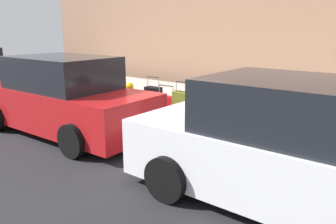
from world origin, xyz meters
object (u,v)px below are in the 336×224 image
(suitcase_red_8, at_px, (166,107))
(bollard_post, at_px, (114,92))
(parked_car_white_0, at_px, (296,149))
(suitcase_black_2, at_px, (270,120))
(suitcase_black_9, at_px, (153,100))
(suitcase_navy_5, at_px, (213,114))
(suitcase_olive_7, at_px, (182,106))
(suitcase_maroon_6, at_px, (200,111))
(fire_hydrant, at_px, (130,96))
(suitcase_red_1, at_px, (290,128))
(suitcase_olive_0, at_px, (315,131))
(parked_car_red_1, at_px, (64,98))
(suitcase_teal_3, at_px, (249,122))
(suitcase_silver_4, at_px, (232,115))

(suitcase_red_8, distance_m, bollard_post, 1.73)
(parked_car_white_0, bearing_deg, suitcase_black_2, -60.54)
(suitcase_red_8, height_order, suitcase_black_9, suitcase_black_9)
(suitcase_navy_5, xyz_separation_m, suitcase_olive_7, (0.88, -0.04, 0.04))
(suitcase_black_2, distance_m, parked_car_white_0, 2.39)
(suitcase_navy_5, relative_size, suitcase_red_8, 0.84)
(suitcase_olive_7, relative_size, suitcase_red_8, 1.17)
(suitcase_maroon_6, relative_size, suitcase_red_8, 1.10)
(suitcase_red_8, bearing_deg, fire_hydrant, -0.02)
(suitcase_black_2, relative_size, suitcase_red_8, 1.27)
(suitcase_navy_5, xyz_separation_m, fire_hydrant, (2.65, -0.06, 0.08))
(suitcase_maroon_6, xyz_separation_m, suitcase_red_8, (0.97, 0.07, -0.03))
(bollard_post, bearing_deg, parked_car_white_0, 161.16)
(bollard_post, height_order, parked_car_white_0, parked_car_white_0)
(suitcase_red_1, distance_m, suitcase_red_8, 3.07)
(suitcase_olive_0, relative_size, suitcase_maroon_6, 1.01)
(suitcase_olive_7, xyz_separation_m, suitcase_red_8, (0.51, -0.02, -0.08))
(suitcase_navy_5, bearing_deg, parked_car_red_1, 36.47)
(suitcase_navy_5, distance_m, suitcase_red_8, 1.39)
(suitcase_black_2, height_order, suitcase_navy_5, suitcase_black_2)
(parked_car_white_0, bearing_deg, suitcase_red_8, -28.11)
(suitcase_red_1, bearing_deg, suitcase_olive_0, 176.88)
(parked_car_red_1, bearing_deg, suitcase_teal_3, -149.47)
(suitcase_maroon_6, relative_size, fire_hydrant, 1.19)
(suitcase_maroon_6, height_order, bollard_post, bollard_post)
(suitcase_black_2, distance_m, suitcase_black_9, 3.13)
(suitcase_red_1, relative_size, suitcase_teal_3, 1.10)
(suitcase_teal_3, height_order, suitcase_silver_4, suitcase_silver_4)
(suitcase_maroon_6, bearing_deg, suitcase_red_1, 177.82)
(suitcase_black_2, bearing_deg, suitcase_red_8, 0.77)
(suitcase_navy_5, height_order, suitcase_black_9, suitcase_black_9)
(suitcase_teal_3, height_order, bollard_post, bollard_post)
(suitcase_black_2, height_order, bollard_post, suitcase_black_2)
(suitcase_black_9, xyz_separation_m, bollard_post, (1.22, 0.23, 0.10))
(suitcase_navy_5, bearing_deg, suitcase_silver_4, -165.32)
(suitcase_olive_0, xyz_separation_m, parked_car_red_1, (4.81, 2.00, 0.32))
(suitcase_olive_0, height_order, suitcase_red_1, suitcase_olive_0)
(parked_car_white_0, bearing_deg, suitcase_maroon_6, -36.55)
(suitcase_navy_5, bearing_deg, suitcase_teal_3, -174.32)
(suitcase_black_2, bearing_deg, suitcase_navy_5, 4.22)
(suitcase_teal_3, bearing_deg, fire_hydrant, 0.39)
(suitcase_black_2, height_order, suitcase_olive_7, suitcase_black_2)
(suitcase_silver_4, bearing_deg, suitcase_black_9, -0.78)
(suitcase_red_1, bearing_deg, fire_hydrant, -0.17)
(parked_car_white_0, bearing_deg, suitcase_black_9, -26.18)
(parked_car_red_1, bearing_deg, suitcase_red_8, -122.37)
(suitcase_red_1, xyz_separation_m, suitcase_teal_3, (0.87, -0.04, -0.03))
(suitcase_red_8, relative_size, suitcase_black_9, 0.84)
(suitcase_black_9, bearing_deg, suitcase_navy_5, 175.82)
(suitcase_teal_3, relative_size, suitcase_black_9, 0.60)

